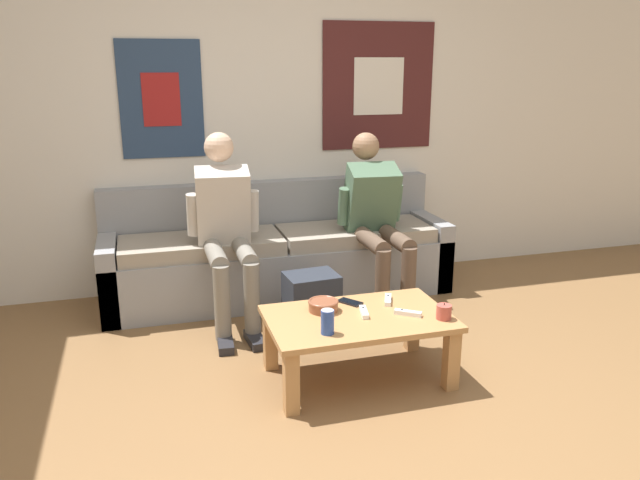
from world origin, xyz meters
name	(u,v)px	position (x,y,z in m)	size (l,w,h in m)	color
ground_plane	(387,450)	(0.00, 0.00, 0.00)	(18.00, 18.00, 0.00)	brown
wall_back	(271,113)	(0.00, 2.34, 1.28)	(10.00, 0.07, 2.55)	silver
couch	(278,257)	(-0.03, 2.01, 0.28)	(2.45, 0.66, 0.79)	gray
coffee_table	(358,327)	(0.09, 0.65, 0.29)	(0.96, 0.59, 0.36)	#B27F4C
person_seated_adult	(226,223)	(-0.45, 1.66, 0.65)	(0.47, 0.84, 1.20)	gray
person_seated_teen	(376,214)	(0.59, 1.69, 0.63)	(0.47, 0.89, 1.16)	brown
backpack	(312,305)	(0.02, 1.29, 0.18)	(0.34, 0.30, 0.38)	#282D38
ceramic_bowl	(323,305)	(-0.06, 0.77, 0.39)	(0.16, 0.16, 0.06)	brown
pillar_candle	(444,312)	(0.50, 0.49, 0.40)	(0.08, 0.08, 0.09)	#B24C42
drink_can_blue	(328,322)	(-0.13, 0.49, 0.42)	(0.07, 0.07, 0.12)	#28479E
game_controller_near_left	(364,312)	(0.13, 0.67, 0.37)	(0.06, 0.15, 0.03)	white
game_controller_near_right	(388,300)	(0.32, 0.80, 0.37)	(0.09, 0.15, 0.03)	white
game_controller_far_center	(408,313)	(0.35, 0.59, 0.37)	(0.14, 0.11, 0.03)	white
cell_phone	(350,302)	(0.11, 0.84, 0.36)	(0.13, 0.15, 0.01)	black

